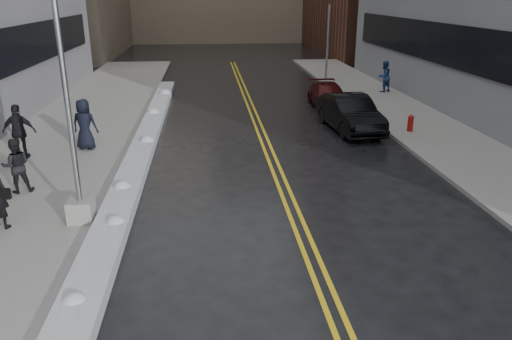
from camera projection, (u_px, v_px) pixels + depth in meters
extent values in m
plane|color=black|center=(206.00, 257.00, 11.86)|extent=(160.00, 160.00, 0.00)
cube|color=gray|center=(66.00, 142.00, 20.68)|extent=(5.50, 50.00, 0.15)
cube|color=gray|center=(431.00, 132.00, 22.13)|extent=(4.00, 50.00, 0.15)
cube|color=gold|center=(260.00, 138.00, 21.45)|extent=(0.12, 50.00, 0.01)
cube|color=gold|center=(267.00, 138.00, 21.48)|extent=(0.12, 50.00, 0.01)
cube|color=silver|center=(141.00, 152.00, 19.08)|extent=(0.90, 30.00, 0.34)
cube|color=gray|center=(81.00, 210.00, 13.28)|extent=(0.65, 0.65, 0.60)
cylinder|color=gray|center=(63.00, 66.00, 12.00)|extent=(0.14, 0.14, 7.00)
cylinder|color=maroon|center=(410.00, 124.00, 21.91)|extent=(0.24, 0.24, 0.60)
sphere|color=maroon|center=(411.00, 118.00, 21.81)|extent=(0.26, 0.26, 0.26)
cylinder|color=maroon|center=(410.00, 123.00, 21.90)|extent=(0.25, 0.10, 0.10)
cylinder|color=gray|center=(328.00, 43.00, 34.25)|extent=(0.14, 0.14, 5.00)
imported|color=black|center=(16.00, 166.00, 15.05)|extent=(0.98, 0.86, 1.69)
imported|color=black|center=(85.00, 124.00, 19.22)|extent=(1.07, 0.80, 1.97)
imported|color=black|center=(19.00, 132.00, 18.09)|extent=(1.18, 0.50, 2.01)
imported|color=navy|center=(384.00, 76.00, 30.40)|extent=(1.14, 1.06, 1.87)
imported|color=black|center=(350.00, 113.00, 22.41)|extent=(2.11, 4.99, 1.60)
imported|color=#3E090B|center=(328.00, 96.00, 27.09)|extent=(1.88, 4.41, 1.27)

